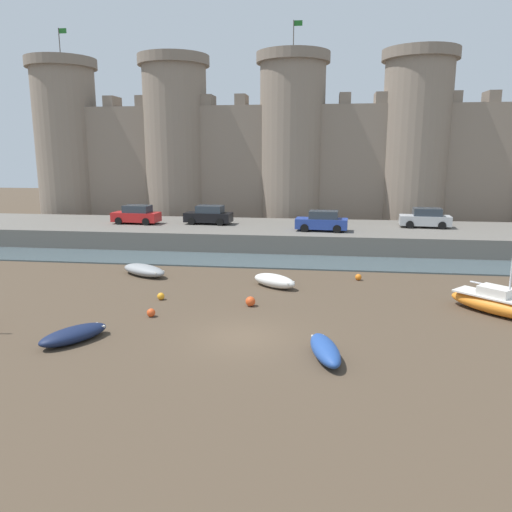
{
  "coord_description": "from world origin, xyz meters",
  "views": [
    {
      "loc": [
        3.22,
        -20.04,
        7.87
      ],
      "look_at": [
        -0.11,
        5.04,
        2.5
      ],
      "focal_mm": 35.0,
      "sensor_mm": 36.0,
      "label": 1
    }
  ],
  "objects": [
    {
      "name": "sailboat_foreground_right",
      "position": [
        12.02,
        4.54,
        0.55
      ],
      "size": [
        4.9,
        4.71,
        6.82
      ],
      "color": "orange",
      "rests_on": "ground"
    },
    {
      "name": "rowboat_foreground_left",
      "position": [
        3.49,
        -1.85,
        0.37
      ],
      "size": [
        1.64,
        3.21,
        0.71
      ],
      "color": "#234793",
      "rests_on": "ground"
    },
    {
      "name": "car_quay_east",
      "position": [
        11.84,
        22.9,
        2.31
      ],
      "size": [
        4.21,
        2.1,
        1.62
      ],
      "color": "#B2B5B7",
      "rests_on": "quay_road"
    },
    {
      "name": "ground_plane",
      "position": [
        0.0,
        0.0,
        0.0
      ],
      "size": [
        160.0,
        160.0,
        0.0
      ],
      "primitive_type": "plane",
      "color": "#4C3D2D"
    },
    {
      "name": "mooring_buoy_near_channel",
      "position": [
        -5.24,
        4.8,
        0.19
      ],
      "size": [
        0.39,
        0.39,
        0.39
      ],
      "primitive_type": "sphere",
      "color": "orange",
      "rests_on": "ground"
    },
    {
      "name": "quay_road",
      "position": [
        0.0,
        22.1,
        0.77
      ],
      "size": [
        60.77,
        10.0,
        1.53
      ],
      "primitive_type": "cube",
      "color": "#666059",
      "rests_on": "ground"
    },
    {
      "name": "rowboat_midflat_right",
      "position": [
        -7.96,
        9.74,
        0.38
      ],
      "size": [
        3.72,
        2.9,
        0.73
      ],
      "color": "gray",
      "rests_on": "ground"
    },
    {
      "name": "water_channel",
      "position": [
        0.0,
        14.85,
        0.05
      ],
      "size": [
        80.0,
        4.5,
        0.1
      ],
      "primitive_type": "cube",
      "color": "#47565B",
      "rests_on": "ground"
    },
    {
      "name": "mooring_buoy_mid_mud",
      "position": [
        -4.82,
        2.02,
        0.2
      ],
      "size": [
        0.41,
        0.41,
        0.41
      ],
      "primitive_type": "sphere",
      "color": "#E04C1E",
      "rests_on": "ground"
    },
    {
      "name": "rowboat_near_channel_left",
      "position": [
        -6.94,
        -1.5,
        0.33
      ],
      "size": [
        2.64,
        3.18,
        0.63
      ],
      "color": "#141E3D",
      "rests_on": "ground"
    },
    {
      "name": "car_quay_west",
      "position": [
        -12.96,
        21.86,
        2.31
      ],
      "size": [
        4.21,
        2.1,
        1.62
      ],
      "color": "red",
      "rests_on": "quay_road"
    },
    {
      "name": "rowboat_foreground_centre",
      "position": [
        0.57,
        8.11,
        0.4
      ],
      "size": [
        3.03,
        2.54,
        0.78
      ],
      "color": "silver",
      "rests_on": "ground"
    },
    {
      "name": "castle",
      "position": [
        -0.0,
        32.18,
        7.98
      ],
      "size": [
        56.08,
        7.31,
        20.3
      ],
      "color": "gray",
      "rests_on": "ground"
    },
    {
      "name": "mooring_buoy_off_centre",
      "position": [
        -0.3,
        4.32,
        0.26
      ],
      "size": [
        0.51,
        0.51,
        0.51
      ],
      "primitive_type": "sphere",
      "color": "#E04C1E",
      "rests_on": "ground"
    },
    {
      "name": "car_quay_centre_east",
      "position": [
        -6.6,
        22.48,
        2.31
      ],
      "size": [
        4.21,
        2.1,
        1.62
      ],
      "color": "black",
      "rests_on": "quay_road"
    },
    {
      "name": "mooring_buoy_near_shore",
      "position": [
        5.57,
        10.38,
        0.2
      ],
      "size": [
        0.39,
        0.39,
        0.39
      ],
      "primitive_type": "sphere",
      "color": "orange",
      "rests_on": "ground"
    },
    {
      "name": "car_quay_centre_west",
      "position": [
        3.26,
        19.9,
        2.31
      ],
      "size": [
        4.21,
        2.1,
        1.62
      ],
      "color": "#263F99",
      "rests_on": "quay_road"
    }
  ]
}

